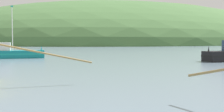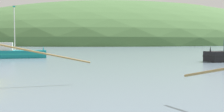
% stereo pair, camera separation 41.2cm
% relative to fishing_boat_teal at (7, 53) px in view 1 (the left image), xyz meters
% --- Properties ---
extents(hill_far_center, '(190.91, 152.73, 65.74)m').
position_rel_fishing_boat_teal_xyz_m(hill_far_center, '(107.53, 205.10, -0.76)').
color(hill_far_center, '#516B38').
rests_on(hill_far_center, ground).
extents(hill_far_left, '(207.12, 165.69, 45.88)m').
position_rel_fishing_boat_teal_xyz_m(hill_far_left, '(49.66, 128.19, -0.76)').
color(hill_far_left, '#47703D').
rests_on(hill_far_left, ground).
extents(fishing_boat_teal, '(10.36, 1.73, 7.71)m').
position_rel_fishing_boat_teal_xyz_m(fishing_boat_teal, '(0.00, 0.00, 0.00)').
color(fishing_boat_teal, '#147F84').
rests_on(fishing_boat_teal, ground).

